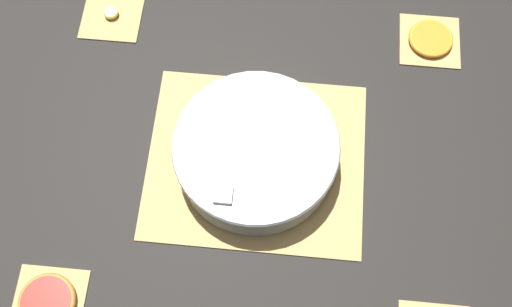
# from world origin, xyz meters

# --- Properties ---
(ground_plane) EXTENTS (6.00, 6.00, 0.00)m
(ground_plane) POSITION_xyz_m (0.00, 0.00, 0.00)
(ground_plane) COLOR black
(bamboo_mat_center) EXTENTS (0.40, 0.34, 0.01)m
(bamboo_mat_center) POSITION_xyz_m (0.00, 0.00, 0.00)
(bamboo_mat_center) COLOR tan
(bamboo_mat_center) RESTS_ON ground_plane
(coaster_mat_near_left) EXTENTS (0.12, 0.12, 0.01)m
(coaster_mat_near_left) POSITION_xyz_m (-0.33, -0.29, 0.00)
(coaster_mat_near_left) COLOR tan
(coaster_mat_near_left) RESTS_ON ground_plane
(coaster_mat_far_left) EXTENTS (0.12, 0.12, 0.01)m
(coaster_mat_far_left) POSITION_xyz_m (-0.33, 0.29, 0.00)
(coaster_mat_far_left) COLOR tan
(coaster_mat_far_left) RESTS_ON ground_plane
(coaster_mat_far_right) EXTENTS (0.12, 0.12, 0.01)m
(coaster_mat_far_right) POSITION_xyz_m (0.33, 0.29, 0.00)
(coaster_mat_far_right) COLOR tan
(coaster_mat_far_right) RESTS_ON ground_plane
(fruit_salad_bowl) EXTENTS (0.30, 0.30, 0.08)m
(fruit_salad_bowl) POSITION_xyz_m (-0.00, -0.00, 0.05)
(fruit_salad_bowl) COLOR silver
(fruit_salad_bowl) RESTS_ON bamboo_mat_center
(orange_slice_whole) EXTENTS (0.09, 0.09, 0.01)m
(orange_slice_whole) POSITION_xyz_m (0.33, 0.29, 0.01)
(orange_slice_whole) COLOR orange
(orange_slice_whole) RESTS_ON coaster_mat_far_right
(banana_coin_single) EXTENTS (0.03, 0.03, 0.01)m
(banana_coin_single) POSITION_xyz_m (-0.33, 0.29, 0.01)
(banana_coin_single) COLOR #F7EFC6
(banana_coin_single) RESTS_ON coaster_mat_far_left
(grapefruit_slice) EXTENTS (0.10, 0.10, 0.01)m
(grapefruit_slice) POSITION_xyz_m (-0.33, -0.29, 0.01)
(grapefruit_slice) COLOR red
(grapefruit_slice) RESTS_ON coaster_mat_near_left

